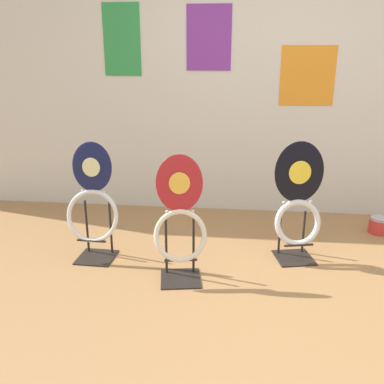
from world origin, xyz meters
name	(u,v)px	position (x,y,z in m)	size (l,w,h in m)	color
ground_plane	(293,327)	(0.00, 0.00, 0.00)	(14.00, 14.00, 0.00)	#A37547
wall_back	(278,79)	(0.00, 1.98, 1.30)	(8.00, 0.07, 2.60)	silver
toilet_seat_display_jazz_black	(298,207)	(0.11, 0.90, 0.43)	(0.39, 0.33, 0.92)	black
toilet_seat_display_navy_moon	(93,204)	(-1.43, 0.74, 0.45)	(0.41, 0.29, 0.92)	black
toilet_seat_display_crimson_swirl	(180,224)	(-0.73, 0.49, 0.42)	(0.39, 0.32, 0.89)	black
paint_can	(379,225)	(0.92, 1.49, 0.08)	(0.19, 0.19, 0.14)	red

